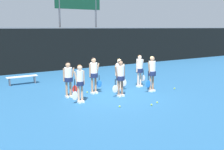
{
  "coord_description": "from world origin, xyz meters",
  "views": [
    {
      "loc": [
        -6.61,
        -10.56,
        3.21
      ],
      "look_at": [
        0.02,
        0.07,
        0.93
      ],
      "focal_mm": 42.0,
      "sensor_mm": 36.0,
      "label": 1
    }
  ],
  "objects_px": {
    "player_3": "(68,76)",
    "player_6": "(140,68)",
    "player_5": "(119,72)",
    "tennis_ball_1": "(175,88)",
    "player_4": "(94,72)",
    "tennis_ball_2": "(151,105)",
    "tennis_ball_4": "(157,102)",
    "bench_courtside": "(22,77)",
    "tennis_ball_3": "(120,106)",
    "scoreboard": "(78,5)",
    "tennis_ball_0": "(87,92)",
    "player_1": "(120,75)",
    "player_0": "(80,81)",
    "player_2": "(152,70)"
  },
  "relations": [
    {
      "from": "player_2",
      "to": "player_4",
      "type": "bearing_deg",
      "value": 147.58
    },
    {
      "from": "player_5",
      "to": "player_6",
      "type": "xyz_separation_m",
      "value": [
        1.34,
        0.05,
        0.08
      ]
    },
    {
      "from": "player_5",
      "to": "tennis_ball_3",
      "type": "height_order",
      "value": "player_5"
    },
    {
      "from": "bench_courtside",
      "to": "player_1",
      "type": "xyz_separation_m",
      "value": [
        3.28,
        -5.16,
        0.62
      ]
    },
    {
      "from": "scoreboard",
      "to": "bench_courtside",
      "type": "height_order",
      "value": "scoreboard"
    },
    {
      "from": "tennis_ball_1",
      "to": "tennis_ball_4",
      "type": "relative_size",
      "value": 1.05
    },
    {
      "from": "player_2",
      "to": "tennis_ball_2",
      "type": "height_order",
      "value": "player_2"
    },
    {
      "from": "tennis_ball_4",
      "to": "tennis_ball_2",
      "type": "bearing_deg",
      "value": -161.32
    },
    {
      "from": "tennis_ball_1",
      "to": "tennis_ball_2",
      "type": "height_order",
      "value": "tennis_ball_1"
    },
    {
      "from": "player_5",
      "to": "tennis_ball_2",
      "type": "bearing_deg",
      "value": -89.9
    },
    {
      "from": "scoreboard",
      "to": "player_4",
      "type": "height_order",
      "value": "scoreboard"
    },
    {
      "from": "tennis_ball_0",
      "to": "tennis_ball_4",
      "type": "bearing_deg",
      "value": -61.42
    },
    {
      "from": "tennis_ball_1",
      "to": "tennis_ball_0",
      "type": "bearing_deg",
      "value": 158.07
    },
    {
      "from": "bench_courtside",
      "to": "player_6",
      "type": "relative_size",
      "value": 0.97
    },
    {
      "from": "player_0",
      "to": "tennis_ball_1",
      "type": "bearing_deg",
      "value": -0.92
    },
    {
      "from": "bench_courtside",
      "to": "tennis_ball_4",
      "type": "relative_size",
      "value": 25.47
    },
    {
      "from": "player_0",
      "to": "player_1",
      "type": "bearing_deg",
      "value": 1.22
    },
    {
      "from": "player_5",
      "to": "player_4",
      "type": "bearing_deg",
      "value": -174.41
    },
    {
      "from": "bench_courtside",
      "to": "tennis_ball_2",
      "type": "distance_m",
      "value": 7.94
    },
    {
      "from": "player_3",
      "to": "tennis_ball_3",
      "type": "bearing_deg",
      "value": -64.3
    },
    {
      "from": "tennis_ball_4",
      "to": "player_2",
      "type": "bearing_deg",
      "value": 56.49
    },
    {
      "from": "player_4",
      "to": "player_6",
      "type": "distance_m",
      "value": 2.81
    },
    {
      "from": "player_3",
      "to": "tennis_ball_2",
      "type": "xyz_separation_m",
      "value": [
        2.41,
        -3.06,
        -0.95
      ]
    },
    {
      "from": "player_5",
      "to": "tennis_ball_0",
      "type": "bearing_deg",
      "value": 175.54
    },
    {
      "from": "player_5",
      "to": "tennis_ball_4",
      "type": "relative_size",
      "value": 24.29
    },
    {
      "from": "player_0",
      "to": "player_4",
      "type": "xyz_separation_m",
      "value": [
        1.25,
        1.08,
        0.1
      ]
    },
    {
      "from": "player_6",
      "to": "tennis_ball_1",
      "type": "xyz_separation_m",
      "value": [
        1.26,
        -1.42,
        -1.01
      ]
    },
    {
      "from": "tennis_ball_2",
      "to": "player_0",
      "type": "bearing_deg",
      "value": 139.68
    },
    {
      "from": "tennis_ball_0",
      "to": "player_5",
      "type": "bearing_deg",
      "value": -11.92
    },
    {
      "from": "player_2",
      "to": "player_3",
      "type": "height_order",
      "value": "player_2"
    },
    {
      "from": "scoreboard",
      "to": "tennis_ball_0",
      "type": "bearing_deg",
      "value": -112.52
    },
    {
      "from": "player_3",
      "to": "player_4",
      "type": "height_order",
      "value": "player_4"
    },
    {
      "from": "tennis_ball_0",
      "to": "player_0",
      "type": "bearing_deg",
      "value": -126.43
    },
    {
      "from": "player_3",
      "to": "player_6",
      "type": "bearing_deg",
      "value": 1.63
    },
    {
      "from": "player_3",
      "to": "player_5",
      "type": "xyz_separation_m",
      "value": [
        2.8,
        -0.04,
        -0.02
      ]
    },
    {
      "from": "bench_courtside",
      "to": "tennis_ball_0",
      "type": "relative_size",
      "value": 26.16
    },
    {
      "from": "player_1",
      "to": "player_6",
      "type": "distance_m",
      "value": 2.31
    },
    {
      "from": "player_3",
      "to": "player_4",
      "type": "relative_size",
      "value": 0.93
    },
    {
      "from": "bench_courtside",
      "to": "tennis_ball_0",
      "type": "xyz_separation_m",
      "value": [
        2.27,
        -3.71,
        -0.37
      ]
    },
    {
      "from": "player_6",
      "to": "tennis_ball_3",
      "type": "bearing_deg",
      "value": -148.85
    },
    {
      "from": "tennis_ball_1",
      "to": "player_5",
      "type": "bearing_deg",
      "value": 152.19
    },
    {
      "from": "tennis_ball_4",
      "to": "player_1",
      "type": "bearing_deg",
      "value": 112.5
    },
    {
      "from": "tennis_ball_4",
      "to": "player_5",
      "type": "bearing_deg",
      "value": 91.23
    },
    {
      "from": "player_5",
      "to": "player_0",
      "type": "bearing_deg",
      "value": -151.69
    },
    {
      "from": "player_3",
      "to": "tennis_ball_1",
      "type": "bearing_deg",
      "value": -13.11
    },
    {
      "from": "player_1",
      "to": "tennis_ball_0",
      "type": "bearing_deg",
      "value": 126.25
    },
    {
      "from": "player_6",
      "to": "scoreboard",
      "type": "bearing_deg",
      "value": 77.92
    },
    {
      "from": "tennis_ball_4",
      "to": "tennis_ball_3",
      "type": "bearing_deg",
      "value": 168.49
    },
    {
      "from": "player_6",
      "to": "tennis_ball_1",
      "type": "bearing_deg",
      "value": -57.84
    },
    {
      "from": "player_3",
      "to": "player_1",
      "type": "bearing_deg",
      "value": -26.44
    }
  ]
}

